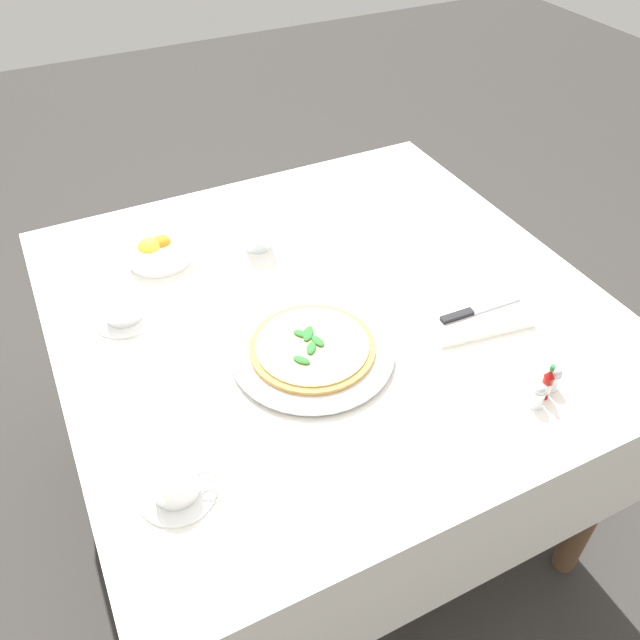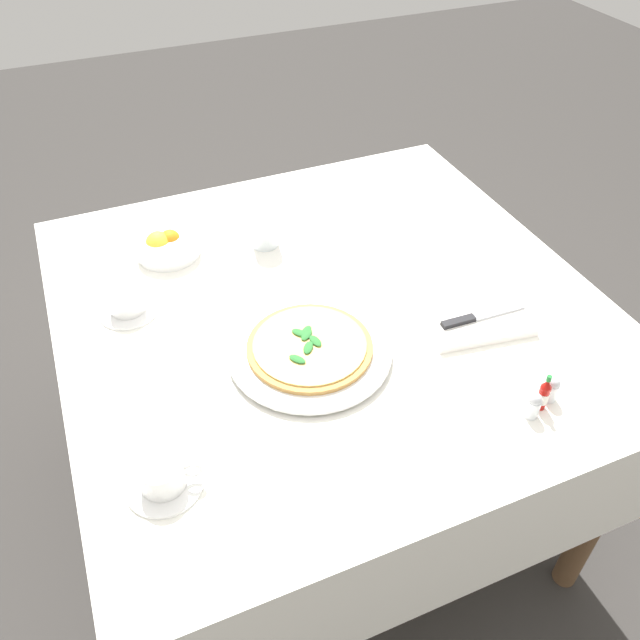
% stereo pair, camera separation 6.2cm
% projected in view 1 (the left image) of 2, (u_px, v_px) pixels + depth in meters
% --- Properties ---
extents(ground_plane, '(8.00, 8.00, 0.00)m').
position_uv_depth(ground_plane, '(325.00, 492.00, 1.91)').
color(ground_plane, '#33302D').
extents(dining_table, '(1.16, 1.16, 0.75)m').
position_uv_depth(dining_table, '(327.00, 343.00, 1.50)').
color(dining_table, white).
rests_on(dining_table, ground_plane).
extents(pizza_plate, '(0.33, 0.33, 0.02)m').
position_uv_depth(pizza_plate, '(312.00, 351.00, 1.28)').
color(pizza_plate, white).
rests_on(pizza_plate, dining_table).
extents(pizza, '(0.25, 0.25, 0.02)m').
position_uv_depth(pizza, '(312.00, 346.00, 1.27)').
color(pizza, '#C68E47').
rests_on(pizza, pizza_plate).
extents(coffee_cup_left_edge, '(0.13, 0.13, 0.06)m').
position_uv_depth(coffee_cup_left_edge, '(176.00, 484.00, 1.03)').
color(coffee_cup_left_edge, white).
rests_on(coffee_cup_left_edge, dining_table).
extents(coffee_cup_far_right, '(0.13, 0.13, 0.06)m').
position_uv_depth(coffee_cup_far_right, '(123.00, 310.00, 1.36)').
color(coffee_cup_far_right, white).
rests_on(coffee_cup_far_right, dining_table).
extents(water_glass_center_back, '(0.06, 0.06, 0.10)m').
position_uv_depth(water_glass_center_back, '(256.00, 231.00, 1.54)').
color(water_glass_center_back, white).
rests_on(water_glass_center_back, dining_table).
extents(napkin_folded, '(0.24, 0.16, 0.02)m').
position_uv_depth(napkin_folded, '(475.00, 315.00, 1.37)').
color(napkin_folded, white).
rests_on(napkin_folded, dining_table).
extents(dinner_knife, '(0.20, 0.03, 0.01)m').
position_uv_depth(dinner_knife, '(477.00, 310.00, 1.36)').
color(dinner_knife, silver).
rests_on(dinner_knife, napkin_folded).
extents(citrus_bowl, '(0.15, 0.15, 0.07)m').
position_uv_depth(citrus_bowl, '(158.00, 251.00, 1.51)').
color(citrus_bowl, white).
rests_on(citrus_bowl, dining_table).
extents(hot_sauce_bottle, '(0.02, 0.02, 0.08)m').
position_uv_depth(hot_sauce_bottle, '(547.00, 384.00, 1.19)').
color(hot_sauce_bottle, '#B7140F').
rests_on(hot_sauce_bottle, dining_table).
extents(salt_shaker, '(0.03, 0.03, 0.06)m').
position_uv_depth(salt_shaker, '(554.00, 379.00, 1.21)').
color(salt_shaker, white).
rests_on(salt_shaker, dining_table).
extents(pepper_shaker, '(0.03, 0.03, 0.06)m').
position_uv_depth(pepper_shaker, '(537.00, 396.00, 1.18)').
color(pepper_shaker, white).
rests_on(pepper_shaker, dining_table).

